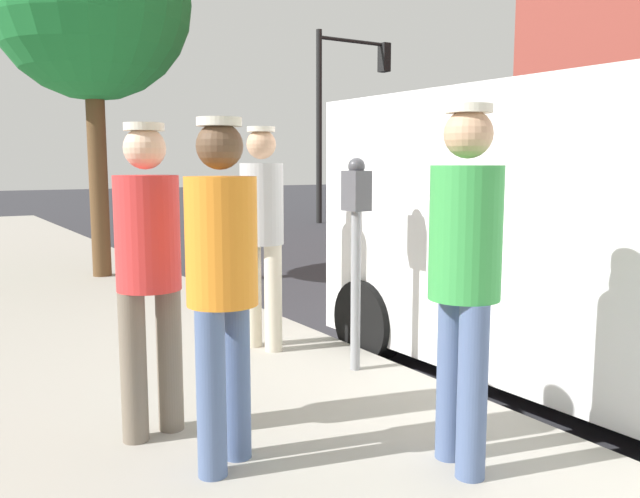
# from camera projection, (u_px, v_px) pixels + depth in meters

# --- Properties ---
(ground_plane) EXTENTS (80.00, 80.00, 0.00)m
(ground_plane) POSITION_uv_depth(u_px,v_px,m) (431.00, 341.00, 6.05)
(ground_plane) COLOR #2D2D33
(sidewalk_slab) EXTENTS (5.00, 32.00, 0.15)m
(sidewalk_slab) POSITION_uv_depth(u_px,v_px,m) (19.00, 407.00, 4.20)
(sidewalk_slab) COLOR #9E998E
(sidewalk_slab) RESTS_ON ground
(parking_meter_near) EXTENTS (0.14, 0.18, 1.52)m
(parking_meter_near) POSITION_uv_depth(u_px,v_px,m) (356.00, 228.00, 4.60)
(parking_meter_near) COLOR gray
(parking_meter_near) RESTS_ON sidewalk_slab
(pedestrian_in_gray) EXTENTS (0.34, 0.35, 1.76)m
(pedestrian_in_gray) POSITION_uv_depth(u_px,v_px,m) (262.00, 223.00, 5.15)
(pedestrian_in_gray) COLOR beige
(pedestrian_in_gray) RESTS_ON sidewalk_slab
(pedestrian_in_red) EXTENTS (0.35, 0.34, 1.69)m
(pedestrian_in_red) POSITION_uv_depth(u_px,v_px,m) (148.00, 261.00, 3.47)
(pedestrian_in_red) COLOR #726656
(pedestrian_in_red) RESTS_ON sidewalk_slab
(pedestrian_in_orange) EXTENTS (0.34, 0.34, 1.69)m
(pedestrian_in_orange) POSITION_uv_depth(u_px,v_px,m) (222.00, 272.00, 3.10)
(pedestrian_in_orange) COLOR #4C608C
(pedestrian_in_orange) RESTS_ON sidewalk_slab
(pedestrian_in_green) EXTENTS (0.34, 0.35, 1.75)m
(pedestrian_in_green) POSITION_uv_depth(u_px,v_px,m) (465.00, 264.00, 3.08)
(pedestrian_in_green) COLOR #4C608C
(pedestrian_in_green) RESTS_ON sidewalk_slab
(traffic_light_corner) EXTENTS (2.48, 0.42, 5.20)m
(traffic_light_corner) POSITION_uv_depth(u_px,v_px,m) (345.00, 95.00, 18.16)
(traffic_light_corner) COLOR black
(traffic_light_corner) RESTS_ON ground
(street_tree) EXTENTS (2.52, 2.52, 4.81)m
(street_tree) POSITION_uv_depth(u_px,v_px,m) (91.00, 1.00, 8.26)
(street_tree) COLOR brown
(street_tree) RESTS_ON sidewalk_slab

